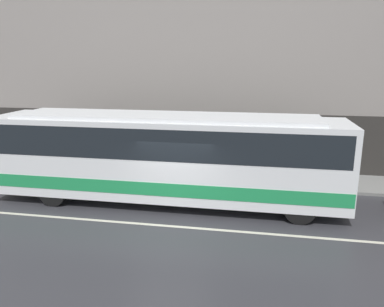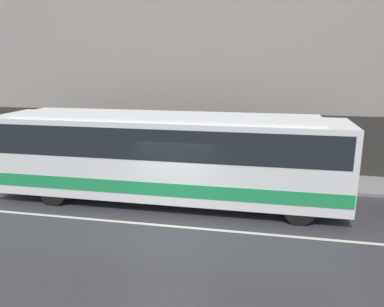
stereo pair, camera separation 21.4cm
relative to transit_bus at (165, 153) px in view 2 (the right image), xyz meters
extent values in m
plane|color=#333338|center=(0.64, -2.06, -1.81)|extent=(60.00, 60.00, 0.00)
cube|color=gray|center=(0.64, 3.17, -1.74)|extent=(60.00, 2.47, 0.12)
cube|color=gray|center=(0.64, 4.55, 3.65)|extent=(60.00, 0.30, 10.91)
cube|color=#2D2B28|center=(0.64, 4.39, -0.44)|extent=(60.00, 0.06, 2.73)
cube|color=beige|center=(0.64, -2.06, -1.80)|extent=(54.00, 0.14, 0.01)
cube|color=white|center=(-0.01, 0.00, -0.09)|extent=(12.47, 2.55, 2.73)
cube|color=#1E8C4C|center=(-0.01, 0.00, -0.91)|extent=(12.40, 2.57, 0.45)
cube|color=black|center=(-0.01, 0.00, 0.58)|extent=(12.09, 2.57, 1.04)
cube|color=orange|center=(6.18, 0.00, 1.08)|extent=(0.12, 1.91, 0.28)
cube|color=white|center=(-0.01, 0.00, 1.33)|extent=(10.60, 2.17, 0.12)
cylinder|color=black|center=(4.63, -1.11, -1.30)|extent=(1.00, 0.28, 1.00)
cylinder|color=black|center=(4.63, 1.11, -1.30)|extent=(1.00, 0.28, 1.00)
cylinder|color=black|center=(-3.84, -1.11, -1.30)|extent=(1.00, 0.28, 1.00)
cylinder|color=black|center=(-3.84, 1.11, -1.30)|extent=(1.00, 0.28, 1.00)
cylinder|color=#333338|center=(-1.06, 2.86, -0.98)|extent=(0.36, 0.36, 1.42)
sphere|color=tan|center=(-1.06, 2.86, -0.14)|extent=(0.26, 0.26, 0.26)
camera|label=1|loc=(3.27, -12.54, 3.19)|focal=35.00mm
camera|label=2|loc=(3.48, -12.50, 3.19)|focal=35.00mm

